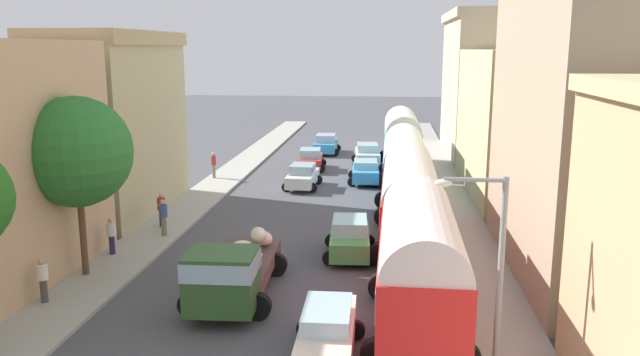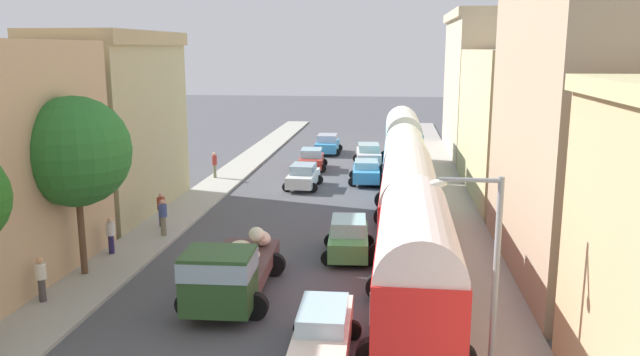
{
  "view_description": "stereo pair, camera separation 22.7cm",
  "coord_description": "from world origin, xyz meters",
  "px_view_note": "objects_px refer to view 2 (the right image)",
  "views": [
    {
      "loc": [
        3.55,
        -11.89,
        8.69
      ],
      "look_at": [
        0.0,
        21.17,
        1.82
      ],
      "focal_mm": 35.42,
      "sensor_mm": 36.0,
      "label": 1
    },
    {
      "loc": [
        3.77,
        -11.87,
        8.69
      ],
      "look_at": [
        0.0,
        21.17,
        1.82
      ],
      "focal_mm": 35.42,
      "sensor_mm": 36.0,
      "label": 2
    }
  ],
  "objects_px": {
    "parked_bus_0": "(416,261)",
    "car_3": "(323,333)",
    "pedestrian_2": "(111,235)",
    "parked_bus_3": "(403,137)",
    "car_0": "(303,176)",
    "parked_bus_1": "(409,196)",
    "car_5": "(366,172)",
    "pedestrian_3": "(41,278)",
    "car_6": "(369,155)",
    "pedestrian_0": "(215,164)",
    "car_2": "(327,144)",
    "car_1": "(311,159)",
    "cargo_truck_0": "(231,269)",
    "car_4": "(349,238)",
    "parked_bus_2": "(405,162)",
    "streetlamp_near": "(485,260)",
    "pedestrian_1": "(163,216)",
    "pedestrian_4": "(161,209)"
  },
  "relations": [
    {
      "from": "parked_bus_1",
      "to": "pedestrian_3",
      "type": "height_order",
      "value": "parked_bus_1"
    },
    {
      "from": "parked_bus_0",
      "to": "pedestrian_0",
      "type": "xyz_separation_m",
      "value": [
        -12.55,
        22.06,
        -1.28
      ]
    },
    {
      "from": "parked_bus_3",
      "to": "car_6",
      "type": "height_order",
      "value": "parked_bus_3"
    },
    {
      "from": "car_2",
      "to": "pedestrian_3",
      "type": "height_order",
      "value": "pedestrian_3"
    },
    {
      "from": "car_6",
      "to": "parked_bus_2",
      "type": "bearing_deg",
      "value": -76.69
    },
    {
      "from": "parked_bus_3",
      "to": "pedestrian_4",
      "type": "height_order",
      "value": "parked_bus_3"
    },
    {
      "from": "pedestrian_1",
      "to": "pedestrian_2",
      "type": "height_order",
      "value": "pedestrian_1"
    },
    {
      "from": "car_5",
      "to": "pedestrian_2",
      "type": "relative_size",
      "value": 2.28
    },
    {
      "from": "parked_bus_2",
      "to": "parked_bus_3",
      "type": "distance_m",
      "value": 9.0
    },
    {
      "from": "parked_bus_1",
      "to": "car_2",
      "type": "distance_m",
      "value": 25.36
    },
    {
      "from": "car_5",
      "to": "pedestrian_3",
      "type": "xyz_separation_m",
      "value": [
        -10.2,
        -21.37,
        0.22
      ]
    },
    {
      "from": "car_5",
      "to": "pedestrian_3",
      "type": "relative_size",
      "value": 2.25
    },
    {
      "from": "car_0",
      "to": "car_4",
      "type": "xyz_separation_m",
      "value": [
        3.77,
        -13.0,
        0.05
      ]
    },
    {
      "from": "parked_bus_1",
      "to": "car_4",
      "type": "height_order",
      "value": "parked_bus_1"
    },
    {
      "from": "pedestrian_3",
      "to": "streetlamp_near",
      "type": "height_order",
      "value": "streetlamp_near"
    },
    {
      "from": "car_1",
      "to": "car_3",
      "type": "distance_m",
      "value": 28.58
    },
    {
      "from": "parked_bus_0",
      "to": "car_3",
      "type": "height_order",
      "value": "parked_bus_0"
    },
    {
      "from": "parked_bus_1",
      "to": "pedestrian_2",
      "type": "distance_m",
      "value": 12.93
    },
    {
      "from": "parked_bus_1",
      "to": "car_3",
      "type": "height_order",
      "value": "parked_bus_1"
    },
    {
      "from": "parked_bus_0",
      "to": "car_6",
      "type": "height_order",
      "value": "parked_bus_0"
    },
    {
      "from": "car_6",
      "to": "pedestrian_3",
      "type": "height_order",
      "value": "pedestrian_3"
    },
    {
      "from": "car_1",
      "to": "car_5",
      "type": "xyz_separation_m",
      "value": [
        4.15,
        -4.19,
        -0.0
      ]
    },
    {
      "from": "cargo_truck_0",
      "to": "car_5",
      "type": "distance_m",
      "value": 20.8
    },
    {
      "from": "parked_bus_3",
      "to": "car_0",
      "type": "distance_m",
      "value": 9.41
    },
    {
      "from": "parked_bus_1",
      "to": "car_4",
      "type": "xyz_separation_m",
      "value": [
        -2.53,
        -1.79,
        -1.45
      ]
    },
    {
      "from": "parked_bus_3",
      "to": "car_3",
      "type": "distance_m",
      "value": 29.09
    },
    {
      "from": "car_4",
      "to": "pedestrian_2",
      "type": "xyz_separation_m",
      "value": [
        -9.98,
        -1.18,
        0.15
      ]
    },
    {
      "from": "car_3",
      "to": "pedestrian_0",
      "type": "xyz_separation_m",
      "value": [
        -9.93,
        23.98,
        0.27
      ]
    },
    {
      "from": "car_2",
      "to": "car_5",
      "type": "height_order",
      "value": "car_2"
    },
    {
      "from": "car_0",
      "to": "pedestrian_3",
      "type": "height_order",
      "value": "pedestrian_3"
    },
    {
      "from": "cargo_truck_0",
      "to": "pedestrian_0",
      "type": "height_order",
      "value": "cargo_truck_0"
    },
    {
      "from": "parked_bus_3",
      "to": "car_5",
      "type": "distance_m",
      "value": 5.62
    },
    {
      "from": "car_2",
      "to": "car_3",
      "type": "distance_m",
      "value": 35.67
    },
    {
      "from": "parked_bus_3",
      "to": "pedestrian_4",
      "type": "xyz_separation_m",
      "value": [
        -11.88,
        -16.7,
        -1.36
      ]
    },
    {
      "from": "car_3",
      "to": "streetlamp_near",
      "type": "relative_size",
      "value": 0.77
    },
    {
      "from": "parked_bus_0",
      "to": "streetlamp_near",
      "type": "relative_size",
      "value": 1.48
    },
    {
      "from": "car_0",
      "to": "pedestrian_1",
      "type": "distance_m",
      "value": 12.43
    },
    {
      "from": "car_3",
      "to": "car_5",
      "type": "distance_m",
      "value": 24.12
    },
    {
      "from": "parked_bus_3",
      "to": "car_2",
      "type": "xyz_separation_m",
      "value": [
        -6.13,
        6.57,
        -1.58
      ]
    },
    {
      "from": "parked_bus_3",
      "to": "car_6",
      "type": "relative_size",
      "value": 1.94
    },
    {
      "from": "car_3",
      "to": "pedestrian_2",
      "type": "height_order",
      "value": "pedestrian_2"
    },
    {
      "from": "car_6",
      "to": "car_1",
      "type": "bearing_deg",
      "value": -151.46
    },
    {
      "from": "car_5",
      "to": "pedestrian_0",
      "type": "relative_size",
      "value": 2.08
    },
    {
      "from": "car_4",
      "to": "pedestrian_1",
      "type": "relative_size",
      "value": 2.1
    },
    {
      "from": "car_3",
      "to": "car_1",
      "type": "bearing_deg",
      "value": 97.93
    },
    {
      "from": "car_0",
      "to": "car_3",
      "type": "xyz_separation_m",
      "value": [
        3.68,
        -22.13,
        0.04
      ]
    },
    {
      "from": "parked_bus_1",
      "to": "pedestrian_2",
      "type": "xyz_separation_m",
      "value": [
        -12.51,
        -2.97,
        -1.3
      ]
    },
    {
      "from": "parked_bus_1",
      "to": "pedestrian_2",
      "type": "bearing_deg",
      "value": -166.65
    },
    {
      "from": "car_5",
      "to": "pedestrian_1",
      "type": "relative_size",
      "value": 2.09
    },
    {
      "from": "car_1",
      "to": "car_6",
      "type": "relative_size",
      "value": 0.89
    }
  ]
}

